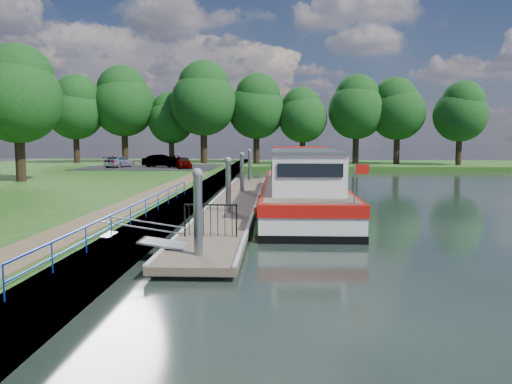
{
  "coord_description": "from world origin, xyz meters",
  "views": [
    {
      "loc": [
        2.31,
        -14.78,
        3.79
      ],
      "look_at": [
        1.34,
        7.58,
        1.4
      ],
      "focal_mm": 35.0,
      "sensor_mm": 36.0,
      "label": 1
    }
  ],
  "objects_px": {
    "car_d": "(174,160)",
    "pontoon": "(236,203)",
    "car_a": "(184,162)",
    "barge": "(300,187)",
    "car_c": "(120,162)",
    "car_b": "(162,161)"
  },
  "relations": [
    {
      "from": "car_d",
      "to": "pontoon",
      "type": "bearing_deg",
      "value": -80.27
    },
    {
      "from": "car_a",
      "to": "car_c",
      "type": "xyz_separation_m",
      "value": [
        -7.14,
        1.74,
        -0.0
      ]
    },
    {
      "from": "car_d",
      "to": "car_a",
      "type": "bearing_deg",
      "value": -78.15
    },
    {
      "from": "car_a",
      "to": "car_c",
      "type": "height_order",
      "value": "car_a"
    },
    {
      "from": "car_b",
      "to": "car_d",
      "type": "xyz_separation_m",
      "value": [
        0.45,
        4.13,
        -0.11
      ]
    },
    {
      "from": "barge",
      "to": "car_c",
      "type": "relative_size",
      "value": 5.29
    },
    {
      "from": "car_a",
      "to": "car_c",
      "type": "relative_size",
      "value": 0.86
    },
    {
      "from": "car_c",
      "to": "car_d",
      "type": "xyz_separation_m",
      "value": [
        4.92,
        4.17,
        -0.03
      ]
    },
    {
      "from": "car_d",
      "to": "car_c",
      "type": "bearing_deg",
      "value": -148.4
    },
    {
      "from": "barge",
      "to": "car_b",
      "type": "bearing_deg",
      "value": 119.59
    },
    {
      "from": "barge",
      "to": "car_a",
      "type": "height_order",
      "value": "barge"
    },
    {
      "from": "car_a",
      "to": "car_d",
      "type": "xyz_separation_m",
      "value": [
        -2.21,
        5.91,
        -0.04
      ]
    },
    {
      "from": "pontoon",
      "to": "car_c",
      "type": "xyz_separation_m",
      "value": [
        -14.3,
        23.99,
        1.23
      ]
    },
    {
      "from": "pontoon",
      "to": "car_a",
      "type": "height_order",
      "value": "car_a"
    },
    {
      "from": "pontoon",
      "to": "car_b",
      "type": "distance_m",
      "value": 26.0
    },
    {
      "from": "pontoon",
      "to": "car_b",
      "type": "relative_size",
      "value": 7.56
    },
    {
      "from": "barge",
      "to": "car_a",
      "type": "relative_size",
      "value": 6.18
    },
    {
      "from": "pontoon",
      "to": "car_d",
      "type": "xyz_separation_m",
      "value": [
        -9.38,
        28.16,
        1.2
      ]
    },
    {
      "from": "pontoon",
      "to": "car_d",
      "type": "height_order",
      "value": "car_d"
    },
    {
      "from": "car_a",
      "to": "car_b",
      "type": "bearing_deg",
      "value": 129.12
    },
    {
      "from": "pontoon",
      "to": "car_d",
      "type": "distance_m",
      "value": 29.71
    },
    {
      "from": "car_b",
      "to": "car_d",
      "type": "bearing_deg",
      "value": 4.91
    }
  ]
}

